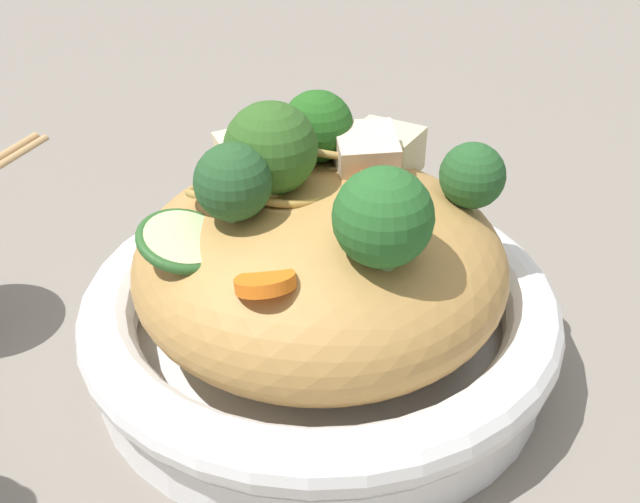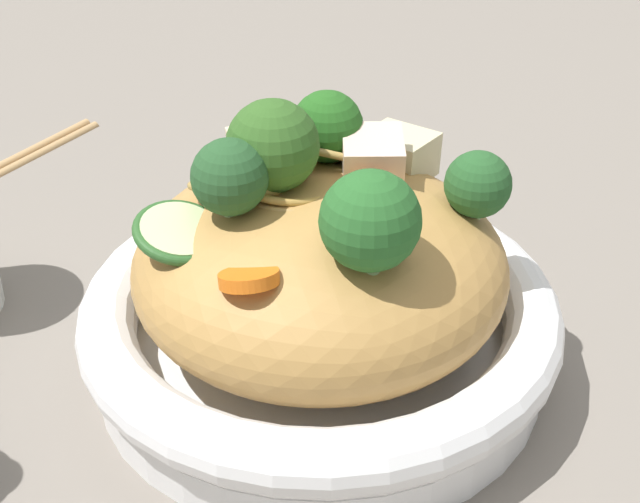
# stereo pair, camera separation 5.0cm
# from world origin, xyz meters

# --- Properties ---
(ground_plane) EXTENTS (3.00, 3.00, 0.00)m
(ground_plane) POSITION_xyz_m (0.00, 0.00, 0.00)
(ground_plane) COLOR slate
(serving_bowl) EXTENTS (0.26, 0.26, 0.05)m
(serving_bowl) POSITION_xyz_m (0.00, 0.00, 0.03)
(serving_bowl) COLOR white
(serving_bowl) RESTS_ON ground_plane
(noodle_heap) EXTENTS (0.19, 0.19, 0.10)m
(noodle_heap) POSITION_xyz_m (0.00, 0.00, 0.07)
(noodle_heap) COLOR #B18244
(noodle_heap) RESTS_ON serving_bowl
(broccoli_florets) EXTENTS (0.14, 0.15, 0.07)m
(broccoli_florets) POSITION_xyz_m (-0.00, -0.00, 0.12)
(broccoli_florets) COLOR #9FBD75
(broccoli_florets) RESTS_ON serving_bowl
(carrot_coins) EXTENTS (0.15, 0.10, 0.03)m
(carrot_coins) POSITION_xyz_m (0.00, 0.01, 0.10)
(carrot_coins) COLOR orange
(carrot_coins) RESTS_ON serving_bowl
(zucchini_slices) EXTENTS (0.09, 0.13, 0.04)m
(zucchini_slices) POSITION_xyz_m (-0.03, 0.03, 0.10)
(zucchini_slices) COLOR beige
(zucchini_slices) RESTS_ON serving_bowl
(chicken_chunks) EXTENTS (0.08, 0.11, 0.04)m
(chicken_chunks) POSITION_xyz_m (0.05, 0.00, 0.11)
(chicken_chunks) COLOR beige
(chicken_chunks) RESTS_ON serving_bowl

